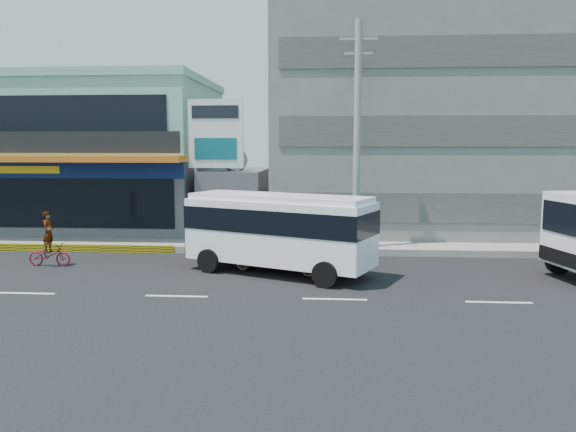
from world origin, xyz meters
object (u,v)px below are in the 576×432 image
object	(u,v)px
concrete_building	(423,105)
utility_pole_near	(357,136)
billboard	(216,142)
sedan	(281,250)
motorcycle_rider	(49,248)
satellite_dish	(233,169)
shop_building	(102,159)
minibus	(279,227)

from	to	relation	value
concrete_building	utility_pole_near	size ratio (longest dim) A/B	1.60
billboard	sedan	size ratio (longest dim) A/B	1.51
billboard	motorcycle_rider	bearing A→B (deg)	-138.18
sedan	motorcycle_rider	bearing A→B (deg)	109.98
concrete_building	motorcycle_rider	bearing A→B (deg)	-146.06
concrete_building	satellite_dish	xyz separation A→B (m)	(-10.00, -4.00, -3.42)
shop_building	utility_pole_near	bearing A→B (deg)	-25.06
utility_pole_near	motorcycle_rider	distance (m)	13.41
sedan	concrete_building	bearing A→B (deg)	-12.90
shop_building	satellite_dish	size ratio (longest dim) A/B	8.27
sedan	utility_pole_near	bearing A→B (deg)	-22.51
minibus	utility_pole_near	bearing A→B (deg)	52.68
motorcycle_rider	concrete_building	bearing A→B (deg)	33.94
sedan	motorcycle_rider	distance (m)	9.22
satellite_dish	minibus	size ratio (longest dim) A/B	0.20
satellite_dish	motorcycle_rider	distance (m)	9.73
satellite_dish	utility_pole_near	xyz separation A→B (m)	(6.00, -3.60, 1.57)
utility_pole_near	shop_building	bearing A→B (deg)	154.94
shop_building	billboard	xyz separation A→B (m)	(7.50, -4.75, 0.93)
utility_pole_near	minibus	size ratio (longest dim) A/B	1.36
shop_building	billboard	world-z (taller)	shop_building
minibus	shop_building	bearing A→B (deg)	136.17
motorcycle_rider	satellite_dish	bearing A→B (deg)	48.04
concrete_building	minibus	bearing A→B (deg)	-121.28
minibus	motorcycle_rider	distance (m)	9.27
utility_pole_near	billboard	bearing A→B (deg)	164.52
minibus	sedan	bearing A→B (deg)	87.07
shop_building	minibus	world-z (taller)	shop_building
satellite_dish	billboard	bearing A→B (deg)	-105.52
sedan	motorcycle_rider	xyz separation A→B (m)	(-9.22, -0.02, -0.06)
shop_building	concrete_building	distance (m)	18.28
motorcycle_rider	shop_building	bearing A→B (deg)	100.24
shop_building	motorcycle_rider	world-z (taller)	shop_building
shop_building	motorcycle_rider	size ratio (longest dim) A/B	5.68
concrete_building	satellite_dish	distance (m)	11.30
billboard	motorcycle_rider	xyz separation A→B (m)	(-5.72, -5.12, -4.21)
shop_building	minibus	bearing A→B (deg)	-43.83
billboard	utility_pole_near	xyz separation A→B (m)	(6.50, -1.80, 0.22)
motorcycle_rider	billboard	bearing A→B (deg)	41.82
shop_building	satellite_dish	distance (m)	8.54
motorcycle_rider	sedan	bearing A→B (deg)	0.15
sedan	minibus	bearing A→B (deg)	-163.10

